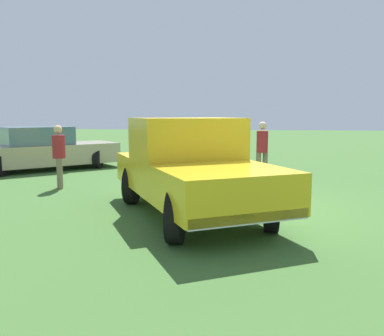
% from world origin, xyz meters
% --- Properties ---
extents(ground_plane, '(80.00, 80.00, 0.00)m').
position_xyz_m(ground_plane, '(0.00, 0.00, 0.00)').
color(ground_plane, '#3D662D').
extents(pickup_truck, '(4.88, 3.84, 1.82)m').
position_xyz_m(pickup_truck, '(-0.78, 0.85, 0.94)').
color(pickup_truck, black).
rests_on(pickup_truck, ground_plane).
extents(sedan_near, '(4.59, 4.71, 1.47)m').
position_xyz_m(sedan_near, '(4.73, 6.63, 0.68)').
color(sedan_near, black).
rests_on(sedan_near, ground_plane).
extents(person_bystander, '(0.42, 0.42, 1.61)m').
position_xyz_m(person_bystander, '(1.47, 4.51, 0.90)').
color(person_bystander, '#7A6B51').
rests_on(person_bystander, ground_plane).
extents(person_visitor, '(0.40, 0.40, 1.68)m').
position_xyz_m(person_visitor, '(3.29, -0.66, 0.95)').
color(person_visitor, '#7A6B51').
rests_on(person_visitor, ground_plane).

